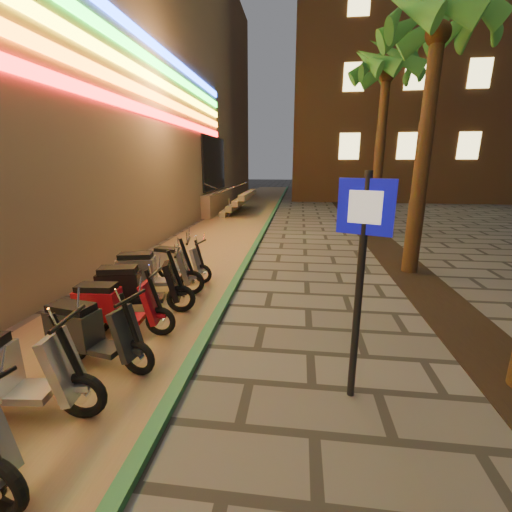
# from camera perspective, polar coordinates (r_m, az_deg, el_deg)

# --- Properties ---
(ground) EXTENTS (120.00, 120.00, 0.00)m
(ground) POSITION_cam_1_polar(r_m,az_deg,el_deg) (3.71, -5.59, -35.12)
(ground) COLOR #474442
(ground) RESTS_ON ground
(parking_strip) EXTENTS (3.40, 60.00, 0.01)m
(parking_strip) POSITION_cam_1_polar(r_m,az_deg,el_deg) (13.02, -7.16, 2.50)
(parking_strip) COLOR #8C7251
(parking_strip) RESTS_ON ground
(green_curb) EXTENTS (0.18, 60.00, 0.10)m
(green_curb) POSITION_cam_1_polar(r_m,az_deg,el_deg) (12.70, 0.30, 2.50)
(green_curb) COLOR #276A3E
(green_curb) RESTS_ON ground
(planting_strip) EXTENTS (1.20, 40.00, 0.02)m
(planting_strip) POSITION_cam_1_polar(r_m,az_deg,el_deg) (8.39, 27.92, -6.42)
(planting_strip) COLOR black
(planting_strip) RESTS_ON ground
(apartment_block) EXTENTS (18.00, 16.06, 25.00)m
(apartment_block) POSITION_cam_1_polar(r_m,az_deg,el_deg) (36.60, 23.37, 29.42)
(apartment_block) COLOR brown
(apartment_block) RESTS_ON ground
(palm_c) EXTENTS (2.97, 3.02, 6.91)m
(palm_c) POSITION_cam_1_polar(r_m,az_deg,el_deg) (10.18, 28.11, 30.05)
(palm_c) COLOR #472D19
(palm_c) RESTS_ON ground
(palm_d) EXTENTS (2.97, 3.02, 7.16)m
(palm_d) POSITION_cam_1_polar(r_m,az_deg,el_deg) (14.93, 20.92, 26.30)
(palm_d) COLOR #472D19
(palm_d) RESTS_ON ground
(pedestrian_sign) EXTENTS (0.58, 0.27, 2.78)m
(pedestrian_sign) POSITION_cam_1_polar(r_m,az_deg,el_deg) (4.06, 17.17, -0.46)
(pedestrian_sign) COLOR black
(pedestrian_sign) RESTS_ON ground
(scooter_5) EXTENTS (1.86, 0.70, 1.31)m
(scooter_5) POSITION_cam_1_polar(r_m,az_deg,el_deg) (4.97, -36.75, -15.42)
(scooter_5) COLOR black
(scooter_5) RESTS_ON ground
(scooter_6) EXTENTS (1.70, 0.75, 1.19)m
(scooter_6) POSITION_cam_1_polar(r_m,az_deg,el_deg) (5.54, -26.10, -11.35)
(scooter_6) COLOR black
(scooter_6) RESTS_ON ground
(scooter_7) EXTENTS (1.67, 0.58, 1.17)m
(scooter_7) POSITION_cam_1_polar(r_m,az_deg,el_deg) (6.31, -22.67, -7.79)
(scooter_7) COLOR black
(scooter_7) RESTS_ON ground
(scooter_8) EXTENTS (1.80, 0.87, 1.27)m
(scooter_8) POSITION_cam_1_polar(r_m,az_deg,el_deg) (6.95, -19.56, -4.99)
(scooter_8) COLOR black
(scooter_8) RESTS_ON ground
(scooter_9) EXTENTS (1.84, 0.86, 1.30)m
(scooter_9) POSITION_cam_1_polar(r_m,az_deg,el_deg) (7.79, -17.21, -2.55)
(scooter_9) COLOR black
(scooter_9) RESTS_ON ground
(scooter_10) EXTENTS (1.53, 0.65, 1.07)m
(scooter_10) POSITION_cam_1_polar(r_m,az_deg,el_deg) (8.73, -13.21, -1.02)
(scooter_10) COLOR black
(scooter_10) RESTS_ON ground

